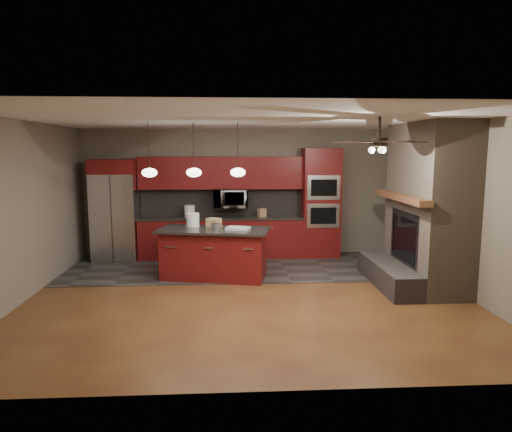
{
  "coord_description": "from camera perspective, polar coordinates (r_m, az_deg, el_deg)",
  "views": [
    {
      "loc": [
        -0.29,
        -7.15,
        2.34
      ],
      "look_at": [
        0.16,
        0.6,
        1.21
      ],
      "focal_mm": 32.0,
      "sensor_mm": 36.0,
      "label": 1
    }
  ],
  "objects": [
    {
      "name": "ceiling_fan",
      "position": [
        6.69,
        15.11,
        8.98
      ],
      "size": [
        1.27,
        1.33,
        0.41
      ],
      "color": "black",
      "rests_on": "ceiling"
    },
    {
      "name": "paint_can",
      "position": [
        8.21,
        -5.05,
        -1.34
      ],
      "size": [
        0.21,
        0.21,
        0.12
      ],
      "primitive_type": "cylinder",
      "rotation": [
        0.0,
        0.0,
        0.23
      ],
      "color": "#A6A6AB",
      "rests_on": "kitchen_island"
    },
    {
      "name": "pendant_center",
      "position": [
        7.88,
        -7.77,
        5.44
      ],
      "size": [
        0.26,
        0.26,
        0.92
      ],
      "color": "black",
      "rests_on": "ceiling"
    },
    {
      "name": "refrigerator",
      "position": [
        10.15,
        -17.16,
        0.7
      ],
      "size": [
        0.92,
        0.75,
        2.15
      ],
      "color": "silver",
      "rests_on": "ground"
    },
    {
      "name": "pendant_left",
      "position": [
        7.98,
        -13.17,
        5.34
      ],
      "size": [
        0.26,
        0.26,
        0.92
      ],
      "color": "black",
      "rests_on": "ceiling"
    },
    {
      "name": "paint_tray",
      "position": [
        8.24,
        -2.25,
        -1.54
      ],
      "size": [
        0.48,
        0.4,
        0.04
      ],
      "primitive_type": "cube",
      "rotation": [
        0.0,
        0.0,
        -0.34
      ],
      "color": "silver",
      "rests_on": "kitchen_island"
    },
    {
      "name": "counter_bucket",
      "position": [
        9.97,
        -8.29,
        0.6
      ],
      "size": [
        0.26,
        0.26,
        0.26
      ],
      "primitive_type": "cylinder",
      "rotation": [
        0.0,
        0.0,
        0.18
      ],
      "color": "white",
      "rests_on": "back_cabinetry"
    },
    {
      "name": "ground",
      "position": [
        7.53,
        -0.94,
        -9.86
      ],
      "size": [
        7.0,
        7.0,
        0.0
      ],
      "primitive_type": "plane",
      "color": "brown",
      "rests_on": "ground"
    },
    {
      "name": "back_wall",
      "position": [
        10.2,
        -1.66,
        2.95
      ],
      "size": [
        7.0,
        0.02,
        2.8
      ],
      "primitive_type": "cube",
      "color": "#6C6557",
      "rests_on": "ground"
    },
    {
      "name": "kitchen_island",
      "position": [
        8.4,
        -5.28,
        -4.68
      ],
      "size": [
        2.13,
        1.27,
        0.92
      ],
      "rotation": [
        0.0,
        0.0,
        -0.19
      ],
      "color": "maroon",
      "rests_on": "ground"
    },
    {
      "name": "pendant_right",
      "position": [
        7.86,
        -2.28,
        5.5
      ],
      "size": [
        0.26,
        0.26,
        0.92
      ],
      "color": "black",
      "rests_on": "ceiling"
    },
    {
      "name": "slate_tile_patch",
      "position": [
        9.25,
        -1.4,
        -6.37
      ],
      "size": [
        7.0,
        2.4,
        0.01
      ],
      "primitive_type": "cube",
      "color": "#363331",
      "rests_on": "ground"
    },
    {
      "name": "left_wall",
      "position": [
        7.89,
        -27.26,
        0.49
      ],
      "size": [
        0.02,
        6.0,
        2.8
      ],
      "primitive_type": "cube",
      "color": "#6C6557",
      "rests_on": "ground"
    },
    {
      "name": "ceiling",
      "position": [
        7.17,
        -0.99,
        11.93
      ],
      "size": [
        7.0,
        6.0,
        0.02
      ],
      "primitive_type": "cube",
      "color": "white",
      "rests_on": "back_wall"
    },
    {
      "name": "cardboard_box",
      "position": [
        8.57,
        -5.3,
        -0.8
      ],
      "size": [
        0.3,
        0.29,
        0.16
      ],
      "primitive_type": "cube",
      "rotation": [
        0.0,
        0.0,
        -0.61
      ],
      "color": "tan",
      "rests_on": "kitchen_island"
    },
    {
      "name": "right_wall",
      "position": [
        8.15,
        24.46,
        0.88
      ],
      "size": [
        0.02,
        6.0,
        2.8
      ],
      "primitive_type": "cube",
      "color": "#6C6557",
      "rests_on": "ground"
    },
    {
      "name": "fireplace_column",
      "position": [
        8.32,
        20.32,
        0.53
      ],
      "size": [
        1.3,
        2.1,
        2.8
      ],
      "color": "#6F624F",
      "rests_on": "ground"
    },
    {
      "name": "counter_box",
      "position": [
        9.92,
        0.74,
        0.42
      ],
      "size": [
        0.2,
        0.18,
        0.18
      ],
      "primitive_type": "cube",
      "rotation": [
        0.0,
        0.0,
        0.39
      ],
      "color": "#A47954",
      "rests_on": "back_cabinetry"
    },
    {
      "name": "back_cabinetry",
      "position": [
        10.0,
        -4.32,
        -0.09
      ],
      "size": [
        3.59,
        0.64,
        2.2
      ],
      "color": "maroon",
      "rests_on": "ground"
    },
    {
      "name": "white_bucket",
      "position": [
        8.6,
        -7.88,
        -0.48
      ],
      "size": [
        0.33,
        0.33,
        0.25
      ],
      "primitive_type": "cylinder",
      "rotation": [
        0.0,
        0.0,
        -0.6
      ],
      "color": "white",
      "rests_on": "kitchen_island"
    },
    {
      "name": "oven_tower",
      "position": [
        10.11,
        8.08,
        1.64
      ],
      "size": [
        0.8,
        0.63,
        2.38
      ],
      "color": "maroon",
      "rests_on": "ground"
    },
    {
      "name": "microwave",
      "position": [
        9.95,
        -3.2,
        2.23
      ],
      "size": [
        0.73,
        0.41,
        0.5
      ],
      "primitive_type": "imported",
      "color": "silver",
      "rests_on": "back_cabinetry"
    }
  ]
}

